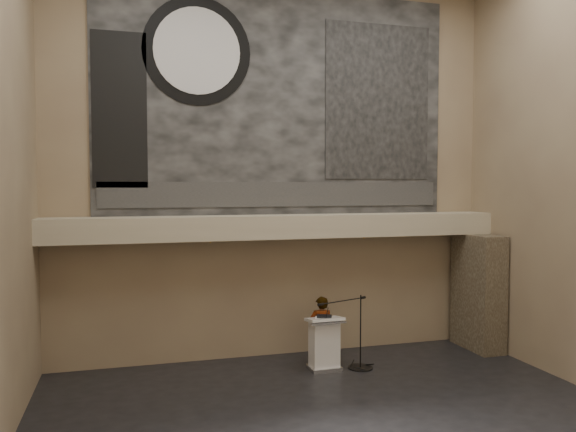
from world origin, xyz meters
name	(u,v)px	position (x,y,z in m)	size (l,w,h in m)	color
floor	(343,425)	(0.00, 0.00, 0.00)	(10.00, 10.00, 0.00)	black
wall_back	(278,168)	(0.00, 4.00, 4.25)	(10.00, 0.02, 8.50)	#7A644D
wall_front	(514,138)	(0.00, -4.00, 4.25)	(10.00, 0.02, 8.50)	#7A644D
soffit	(283,226)	(0.00, 3.60, 2.95)	(10.00, 0.80, 0.50)	tan
sprinkler_left	(210,241)	(-1.60, 3.55, 2.67)	(0.04, 0.04, 0.06)	#B2893D
sprinkler_right	(364,237)	(1.90, 3.55, 2.67)	(0.04, 0.04, 0.06)	#B2893D
banner	(278,102)	(0.00, 3.97, 5.70)	(8.00, 0.05, 5.00)	black
banner_text_strip	(279,194)	(0.00, 3.93, 3.65)	(7.76, 0.02, 0.55)	#2B2B2B
banner_clock_rim	(197,51)	(-1.80, 3.93, 6.70)	(2.30, 2.30, 0.02)	black
banner_clock_face	(197,51)	(-1.80, 3.91, 6.70)	(1.84, 1.84, 0.02)	silver
banner_building_print	(378,102)	(2.40, 3.93, 5.80)	(2.60, 0.02, 3.60)	black
banner_brick_print	(119,110)	(-3.40, 3.93, 5.40)	(1.10, 0.02, 3.20)	black
stone_pier	(478,292)	(4.65, 3.15, 1.35)	(0.60, 1.40, 2.70)	#3E3326
lectern	(324,343)	(0.64, 2.68, 0.55)	(0.74, 0.55, 1.14)	silver
binder	(324,316)	(0.65, 2.71, 1.12)	(0.31, 0.24, 0.04)	black
papers	(320,318)	(0.55, 2.68, 1.10)	(0.20, 0.28, 0.01)	white
speaker_person	(321,330)	(0.72, 3.11, 0.73)	(0.53, 0.35, 1.46)	silver
mic_stand	(359,358)	(1.37, 2.54, 0.23)	(1.34, 0.66, 1.56)	black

